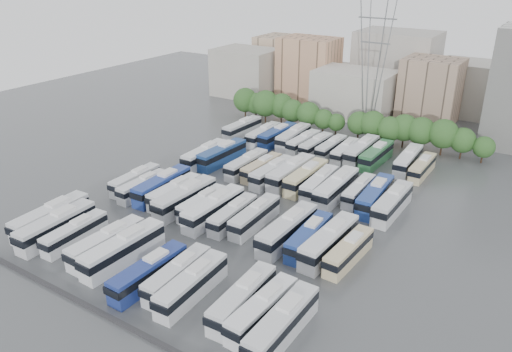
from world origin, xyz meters
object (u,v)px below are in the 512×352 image
Objects in this scene: bus_r0_s2 at (75,233)px; bus_r1_s0 at (135,180)px; bus_r2_s7 at (291,172)px; bus_r2_s13 at (392,203)px; bus_r2_s4 at (247,164)px; bus_r2_s8 at (306,177)px; bus_r3_s13 at (422,167)px; bus_r0_s5 at (123,249)px; bus_r0_s11 at (243,298)px; bus_r3_s4 at (293,137)px; bus_r0_s0 at (51,217)px; bus_r0_s7 at (149,272)px; bus_r1_s13 at (349,251)px; bus_r2_s1 at (205,155)px; bus_r0_s13 at (282,324)px; bus_r3_s6 at (316,145)px; bus_r0_s4 at (107,243)px; bus_r1_s6 at (214,208)px; bus_r1_s3 at (175,192)px; bus_r1_s1 at (143,186)px; bus_r0_s8 at (178,274)px; bus_r1_s2 at (162,185)px; bus_r3_s10 at (376,155)px; bus_r3_s7 at (331,147)px; bus_r3_s8 at (345,151)px; bus_r1_s5 at (202,203)px; bus_r3_s5 at (303,142)px; bus_r1_s4 at (185,198)px; bus_r1_s7 at (233,214)px; bus_r3_s0 at (242,128)px; bus_r3_s2 at (263,134)px; bus_r0_s1 at (57,226)px; electricity_pylon at (374,53)px; bus_r2_s12 at (375,195)px; bus_r3_s9 at (362,150)px; bus_r3_s3 at (278,135)px; bus_r2_s11 at (359,191)px; bus_r2_s2 at (222,154)px; bus_r3_s12 at (408,160)px; bus_r0_s9 at (192,284)px; bus_r1_s12 at (329,241)px; bus_r2_s9 at (320,184)px; bus_r0_s12 at (262,309)px.

bus_r1_s0 reaches higher than bus_r0_s2.
bus_r2_s7 reaches higher than bus_r2_s13.
bus_r2_s4 is 0.92× the size of bus_r2_s8.
bus_r3_s13 is at bearing 31.61° from bus_r2_s4.
bus_r0_s5 is 19.88m from bus_r0_s11.
bus_r2_s8 reaches higher than bus_r3_s4.
bus_r0_s7 is (23.16, -2.35, -0.17)m from bus_r0_s0.
bus_r1_s0 is (-6.41, 18.59, 0.01)m from bus_r0_s2.
bus_r0_s0 is 45.91m from bus_r1_s13.
bus_r0_s11 is at bearing -47.90° from bus_r2_s1.
bus_r2_s8 reaches higher than bus_r0_s13.
bus_r0_s7 is 1.09× the size of bus_r3_s6.
bus_r0_s11 is 37.10m from bus_r2_s8.
bus_r1_s6 is at bearing 69.95° from bus_r0_s4.
bus_r1_s3 is 1.04× the size of bus_r3_s6.
bus_r0_s8 is at bearing -36.28° from bus_r1_s1.
bus_r1_s2 reaches higher than bus_r3_s10.
bus_r3_s7 is 3.38m from bus_r3_s8.
bus_r3_s13 reaches higher than bus_r3_s7.
bus_r0_s7 is 20.62m from bus_r1_s5.
bus_r0_s7 is 0.93× the size of bus_r1_s2.
bus_r2_s4 is 18.00m from bus_r3_s5.
bus_r0_s13 is 60.14m from bus_r3_s5.
bus_r1_s4 reaches higher than bus_r1_s3.
bus_r1_s7 is (3.44, 0.50, -0.31)m from bus_r1_s6.
bus_r0_s0 is 1.04× the size of bus_r2_s13.
bus_r1_s7 is 0.88× the size of bus_r2_s8.
bus_r1_s0 is at bearing -86.97° from bus_r3_s0.
bus_r3_s2 is (-9.95, 52.32, -0.25)m from bus_r0_s5.
bus_r0_s1 is 23.41m from bus_r0_s8.
bus_r0_s0 is 1.10× the size of bus_r0_s7.
electricity_pylon reaches higher than bus_r1_s1.
bus_r2_s12 is at bearing 27.06° from bus_r1_s1.
bus_r0_s5 is 1.24× the size of bus_r1_s5.
bus_r3_s9 reaches higher than bus_r1_s7.
bus_r2_s4 is at bearing 120.96° from bus_r0_s11.
bus_r2_s1 reaches higher than bus_r3_s13.
bus_r3_s10 is at bearing 57.42° from bus_r1_s3.
bus_r0_s5 reaches higher than bus_r3_s3.
bus_r2_s11 is 0.97× the size of bus_r3_s8.
bus_r2_s7 is at bearing 70.50° from bus_r1_s5.
bus_r0_s2 reaches higher than bus_r1_s5.
bus_r2_s2 is 1.05× the size of bus_r3_s12.
bus_r0_s9 is 0.92× the size of bus_r1_s4.
bus_r1_s12 reaches higher than bus_r2_s13.
bus_r2_s9 reaches higher than bus_r1_s5.
bus_r0_s5 is at bearing -177.83° from bus_r0_s12.
bus_r0_s2 is 0.82× the size of bus_r0_s5.
bus_r1_s2 is 34.78m from bus_r2_s11.
bus_r1_s4 is 1.21× the size of bus_r3_s7.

